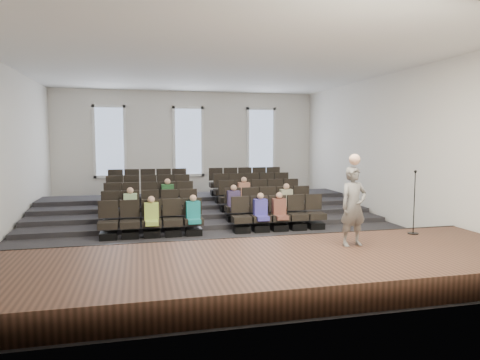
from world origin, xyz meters
TOP-DOWN VIEW (x-y plane):
  - ground at (0.00, 0.00)m, footprint 14.00×14.00m
  - ceiling at (0.00, 0.00)m, footprint 12.00×14.00m
  - wall_back at (0.00, 7.02)m, footprint 12.00×0.04m
  - wall_front at (0.00, -7.02)m, footprint 12.00×0.04m
  - wall_right at (6.02, 0.00)m, footprint 0.04×14.00m
  - stage at (0.00, -5.10)m, footprint 11.80×3.60m
  - stage_lip at (0.00, -3.33)m, footprint 11.80×0.06m
  - risers at (0.00, 3.17)m, footprint 11.80×4.80m
  - seating_rows at (-0.00, 1.54)m, footprint 6.80×4.70m
  - windows at (0.00, 6.95)m, footprint 8.44×0.10m
  - audience at (0.15, 0.22)m, footprint 5.45×2.64m
  - speaker at (2.25, -4.62)m, footprint 0.68×0.49m
  - mic_stand at (4.25, -3.91)m, footprint 0.26×0.26m

SIDE VIEW (x-z plane):
  - ground at x=0.00m, z-range 0.00..0.00m
  - risers at x=0.00m, z-range -0.10..0.50m
  - stage at x=0.00m, z-range 0.00..0.50m
  - stage_lip at x=0.00m, z-range -0.01..0.51m
  - seating_rows at x=0.00m, z-range -0.15..1.52m
  - audience at x=0.15m, z-range 0.25..1.35m
  - mic_stand at x=4.25m, z-range 0.18..1.75m
  - speaker at x=2.25m, z-range 0.50..2.22m
  - wall_back at x=0.00m, z-range 0.00..5.00m
  - wall_front at x=0.00m, z-range 0.00..5.00m
  - wall_right at x=6.02m, z-range 0.00..5.00m
  - windows at x=0.00m, z-range 1.08..4.32m
  - ceiling at x=0.00m, z-range 5.00..5.02m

